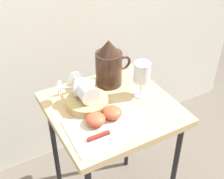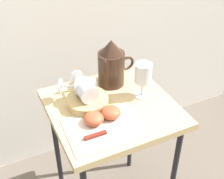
{
  "view_description": "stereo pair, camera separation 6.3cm",
  "coord_description": "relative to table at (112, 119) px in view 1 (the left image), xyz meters",
  "views": [
    {
      "loc": [
        -0.47,
        -0.84,
        1.43
      ],
      "look_at": [
        0.0,
        0.0,
        0.74
      ],
      "focal_mm": 49.27,
      "sensor_mm": 36.0,
      "label": 1
    },
    {
      "loc": [
        -0.41,
        -0.87,
        1.43
      ],
      "look_at": [
        0.0,
        0.0,
        0.74
      ],
      "focal_mm": 49.27,
      "sensor_mm": 36.0,
      "label": 2
    }
  ],
  "objects": [
    {
      "name": "curtain_drape",
      "position": [
        0.0,
        0.52,
        0.34
      ],
      "size": [
        2.4,
        0.03,
        1.86
      ],
      "primitive_type": "cube",
      "color": "silver",
      "rests_on": "ground_plane"
    },
    {
      "name": "linen_napkin",
      "position": [
        -0.09,
        -0.11,
        0.07
      ],
      "size": [
        0.28,
        0.22,
        0.0
      ],
      "primitive_type": "cube",
      "rotation": [
        0.0,
        0.0,
        -0.05
      ],
      "color": "beige",
      "rests_on": "table"
    },
    {
      "name": "knife",
      "position": [
        -0.1,
        -0.14,
        0.08
      ],
      "size": [
        0.21,
        0.02,
        0.01
      ],
      "color": "silver",
      "rests_on": "linen_napkin"
    },
    {
      "name": "wine_glass_tipped_near",
      "position": [
        -0.09,
        0.05,
        0.14
      ],
      "size": [
        0.08,
        0.15,
        0.08
      ],
      "color": "silver",
      "rests_on": "basket_tray"
    },
    {
      "name": "table",
      "position": [
        0.0,
        0.0,
        0.0
      ],
      "size": [
        0.49,
        0.47,
        0.66
      ],
      "color": "tan",
      "rests_on": "ground_plane"
    },
    {
      "name": "wine_glass_tipped_far",
      "position": [
        -0.09,
        0.07,
        0.14
      ],
      "size": [
        0.16,
        0.13,
        0.07
      ],
      "color": "silver",
      "rests_on": "basket_tray"
    },
    {
      "name": "apple_half_left",
      "position": [
        -0.11,
        -0.07,
        0.1
      ],
      "size": [
        0.07,
        0.07,
        0.04
      ],
      "primitive_type": "ellipsoid",
      "color": "#C15133",
      "rests_on": "linen_napkin"
    },
    {
      "name": "pitcher",
      "position": [
        0.07,
        0.15,
        0.16
      ],
      "size": [
        0.17,
        0.12,
        0.21
      ],
      "color": "#382319",
      "rests_on": "table"
    },
    {
      "name": "apple_half_right",
      "position": [
        -0.03,
        -0.06,
        0.1
      ],
      "size": [
        0.07,
        0.07,
        0.04
      ],
      "primitive_type": "ellipsoid",
      "color": "#C15133",
      "rests_on": "linen_napkin"
    },
    {
      "name": "basket_tray",
      "position": [
        -0.09,
        0.05,
        0.09
      ],
      "size": [
        0.17,
        0.17,
        0.03
      ],
      "primitive_type": "cylinder",
      "color": "tan",
      "rests_on": "table"
    },
    {
      "name": "wine_glass_upright",
      "position": [
        0.14,
        0.01,
        0.18
      ],
      "size": [
        0.07,
        0.07,
        0.15
      ],
      "color": "silver",
      "rests_on": "table"
    }
  ]
}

